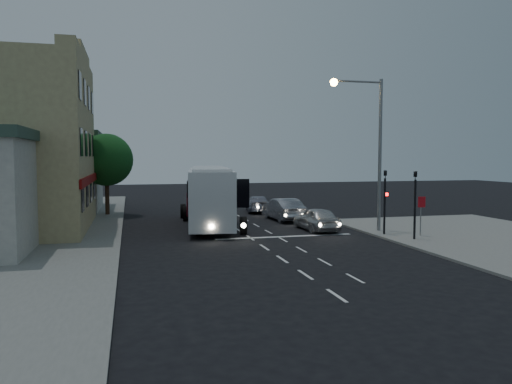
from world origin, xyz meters
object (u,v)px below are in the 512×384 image
object	(u,v)px
regulatory_sign	(421,209)
street_tree	(106,157)
streetlight	(370,137)
tour_bus	(209,194)
car_sedan_b	(258,204)
car_sedan_a	(283,209)
car_suv	(316,219)
traffic_signal_side	(415,196)
traffic_signal_main	(385,194)

from	to	relation	value
regulatory_sign	street_tree	distance (m)	23.40
regulatory_sign	streetlight	size ratio (longest dim) A/B	0.24
tour_bus	street_tree	world-z (taller)	street_tree
regulatory_sign	streetlight	world-z (taller)	streetlight
streetlight	car_sedan_b	bearing A→B (deg)	105.92
car_sedan_a	car_suv	bearing A→B (deg)	91.78
traffic_signal_side	car_suv	bearing A→B (deg)	126.38
traffic_signal_main	car_sedan_a	bearing A→B (deg)	112.63
car_sedan_a	car_sedan_b	bearing A→B (deg)	-89.48
car_sedan_b	traffic_signal_main	xyz separation A→B (m)	(3.87, -14.10, 1.76)
car_sedan_a	streetlight	xyz separation A→B (m)	(3.21, -6.90, 4.94)
traffic_signal_side	regulatory_sign	size ratio (longest dim) A/B	1.86
tour_bus	streetlight	bearing A→B (deg)	-25.51
tour_bus	traffic_signal_main	size ratio (longest dim) A/B	3.12
car_suv	streetlight	world-z (taller)	streetlight
tour_bus	car_sedan_a	world-z (taller)	tour_bus
car_suv	street_tree	distance (m)	17.45
car_suv	traffic_signal_side	xyz separation A→B (m)	(3.68, -5.00, 1.69)
streetlight	car_suv	bearing A→B (deg)	149.61
tour_bus	regulatory_sign	world-z (taller)	tour_bus
traffic_signal_main	streetlight	size ratio (longest dim) A/B	0.46
car_sedan_b	regulatory_sign	size ratio (longest dim) A/B	2.08
car_sedan_b	traffic_signal_side	distance (m)	16.80
streetlight	car_sedan_a	bearing A→B (deg)	114.97
traffic_signal_side	street_tree	distance (m)	23.24
traffic_signal_side	regulatory_sign	distance (m)	1.61
car_suv	streetlight	xyz separation A→B (m)	(2.73, -1.60, 5.01)
tour_bus	car_sedan_b	xyz separation A→B (m)	(5.11, 7.03, -1.42)
traffic_signal_main	traffic_signal_side	distance (m)	2.10
traffic_signal_side	car_sedan_b	bearing A→B (deg)	105.87
traffic_signal_main	regulatory_sign	size ratio (longest dim) A/B	1.86
car_suv	street_tree	world-z (taller)	street_tree
car_suv	regulatory_sign	world-z (taller)	regulatory_sign
car_sedan_b	car_sedan_a	bearing A→B (deg)	104.17
car_sedan_a	street_tree	size ratio (longest dim) A/B	0.77
car_sedan_a	traffic_signal_side	size ratio (longest dim) A/B	1.17
car_sedan_b	traffic_signal_main	bearing A→B (deg)	115.55
car_suv	traffic_signal_side	bearing A→B (deg)	123.90
tour_bus	traffic_signal_side	world-z (taller)	traffic_signal_side
car_sedan_b	streetlight	xyz separation A→B (m)	(3.61, -12.68, 5.07)
car_sedan_b	regulatory_sign	world-z (taller)	regulatory_sign
regulatory_sign	car_sedan_b	bearing A→B (deg)	110.23
car_sedan_b	traffic_signal_side	xyz separation A→B (m)	(4.57, -16.08, 1.76)
street_tree	tour_bus	bearing A→B (deg)	-46.46
car_sedan_b	traffic_signal_side	size ratio (longest dim) A/B	1.12
regulatory_sign	street_tree	world-z (taller)	street_tree
tour_bus	street_tree	bearing A→B (deg)	140.91
tour_bus	street_tree	xyz separation A→B (m)	(-6.83, 7.18, 2.42)
car_suv	traffic_signal_side	distance (m)	6.44
street_tree	traffic_signal_side	bearing A→B (deg)	-44.50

